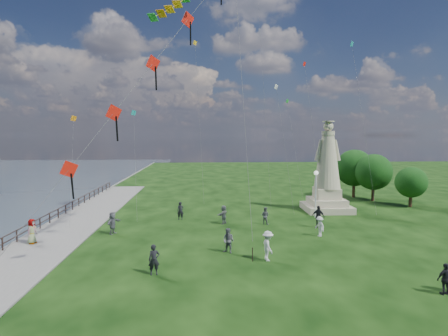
{
  "coord_description": "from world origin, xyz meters",
  "views": [
    {
      "loc": [
        -2.68,
        -19.84,
        7.94
      ],
      "look_at": [
        -1.0,
        8.0,
        5.5
      ],
      "focal_mm": 30.0,
      "sensor_mm": 36.0,
      "label": 1
    }
  ],
  "objects": [
    {
      "name": "statue",
      "position": [
        10.46,
        18.36,
        3.56
      ],
      "size": [
        4.75,
        4.75,
        9.43
      ],
      "rotation": [
        0.0,
        0.0,
        -0.03
      ],
      "color": "#BCB18E",
      "rests_on": "ground"
    },
    {
      "name": "waterfront",
      "position": [
        -15.24,
        8.99,
        -0.06
      ],
      "size": [
        200.0,
        200.0,
        1.51
      ],
      "color": "#2F3E47",
      "rests_on": "ground"
    },
    {
      "name": "person_2",
      "position": [
        1.5,
        3.13,
        0.95
      ],
      "size": [
        0.82,
        1.31,
        1.91
      ],
      "primitive_type": "imported",
      "rotation": [
        0.0,
        0.0,
        1.73
      ],
      "color": "silver",
      "rests_on": "ground"
    },
    {
      "name": "small_kites",
      "position": [
        2.44,
        22.82,
        12.91
      ],
      "size": [
        29.83,
        19.92,
        26.1
      ],
      "color": "teal",
      "rests_on": "ground"
    },
    {
      "name": "person_9",
      "position": [
        7.32,
        11.26,
        0.97
      ],
      "size": [
        1.25,
        1.16,
        1.93
      ],
      "primitive_type": "imported",
      "rotation": [
        0.0,
        0.0,
        -0.68
      ],
      "color": "black",
      "rests_on": "ground"
    },
    {
      "name": "person_0",
      "position": [
        -5.41,
        1.11,
        0.87
      ],
      "size": [
        0.72,
        0.55,
        1.75
      ],
      "primitive_type": "imported",
      "rotation": [
        0.0,
        0.0,
        0.22
      ],
      "color": "black",
      "rests_on": "ground"
    },
    {
      "name": "lamppost",
      "position": [
        8.31,
        15.28,
        3.28
      ],
      "size": [
        0.42,
        0.42,
        4.54
      ],
      "color": "silver",
      "rests_on": "ground"
    },
    {
      "name": "person_1",
      "position": [
        -0.89,
        4.81,
        0.85
      ],
      "size": [
        0.97,
        0.87,
        1.69
      ],
      "primitive_type": "imported",
      "rotation": [
        0.0,
        0.0,
        -0.58
      ],
      "color": "#595960",
      "rests_on": "ground"
    },
    {
      "name": "person_8",
      "position": [
        6.57,
        8.53,
        0.8
      ],
      "size": [
        0.83,
        1.15,
        1.6
      ],
      "primitive_type": "imported",
      "rotation": [
        0.0,
        0.0,
        -1.25
      ],
      "color": "silver",
      "rests_on": "ground"
    },
    {
      "name": "tree_row",
      "position": [
        17.94,
        24.45,
        3.51
      ],
      "size": [
        7.75,
        10.7,
        6.15
      ],
      "color": "#382314",
      "rests_on": "ground"
    },
    {
      "name": "person_3",
      "position": [
        9.44,
        -2.49,
        0.8
      ],
      "size": [
        0.98,
        0.57,
        1.61
      ],
      "primitive_type": "imported",
      "rotation": [
        0.0,
        0.0,
        3.23
      ],
      "color": "black",
      "rests_on": "ground"
    },
    {
      "name": "person_5",
      "position": [
        -9.86,
        10.24,
        0.91
      ],
      "size": [
        1.29,
        1.83,
        1.82
      ],
      "primitive_type": "imported",
      "rotation": [
        0.0,
        0.0,
        1.2
      ],
      "color": "#595960",
      "rests_on": "ground"
    },
    {
      "name": "person_11",
      "position": [
        -0.73,
        13.19,
        0.84
      ],
      "size": [
        1.39,
        1.68,
        1.68
      ],
      "primitive_type": "imported",
      "rotation": [
        0.0,
        0.0,
        4.16
      ],
      "color": "#595960",
      "rests_on": "ground"
    },
    {
      "name": "person_10",
      "position": [
        -15.0,
        7.54,
        0.91
      ],
      "size": [
        0.71,
        0.98,
        1.82
      ],
      "primitive_type": "imported",
      "rotation": [
        0.0,
        0.0,
        1.37
      ],
      "color": "#595960",
      "rests_on": "ground"
    },
    {
      "name": "red_kite_train",
      "position": [
        -5.94,
        4.58,
        12.06
      ],
      "size": [
        12.58,
        9.35,
        19.52
      ],
      "color": "black",
      "rests_on": "ground"
    },
    {
      "name": "person_6",
      "position": [
        -4.69,
        15.08,
        0.84
      ],
      "size": [
        0.64,
        0.45,
        1.69
      ],
      "primitive_type": "imported",
      "rotation": [
        0.0,
        0.0,
        0.07
      ],
      "color": "black",
      "rests_on": "ground"
    },
    {
      "name": "person_7",
      "position": [
        2.97,
        12.8,
        0.77
      ],
      "size": [
        0.88,
        0.78,
        1.54
      ],
      "primitive_type": "imported",
      "rotation": [
        0.0,
        0.0,
        2.61
      ],
      "color": "#595960",
      "rests_on": "ground"
    }
  ]
}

